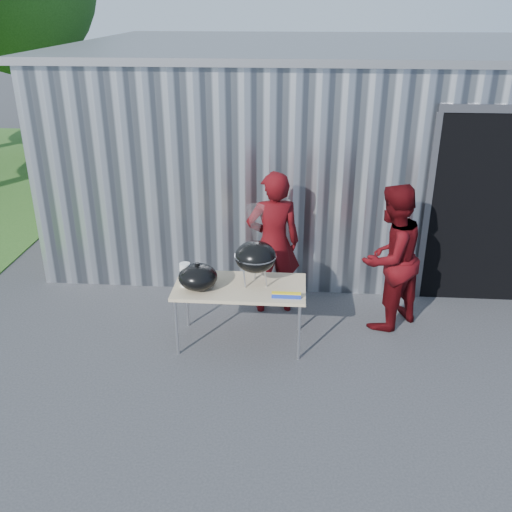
# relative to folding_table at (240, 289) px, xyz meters

# --- Properties ---
(ground) EXTENTS (80.00, 80.00, 0.00)m
(ground) POSITION_rel_folding_table_xyz_m (0.24, -0.36, -0.71)
(ground) COLOR #333335
(building) EXTENTS (8.20, 6.20, 3.10)m
(building) POSITION_rel_folding_table_xyz_m (1.16, 4.23, 0.83)
(building) COLOR silver
(building) RESTS_ON ground
(folding_table) EXTENTS (1.50, 0.75, 0.75)m
(folding_table) POSITION_rel_folding_table_xyz_m (0.00, 0.00, 0.00)
(folding_table) COLOR tan
(folding_table) RESTS_ON ground
(kettle_grill) EXTENTS (0.48, 0.48, 0.95)m
(kettle_grill) POSITION_rel_folding_table_xyz_m (0.17, 0.05, 0.45)
(kettle_grill) COLOR black
(kettle_grill) RESTS_ON folding_table
(grill_lid) EXTENTS (0.44, 0.44, 0.32)m
(grill_lid) POSITION_rel_folding_table_xyz_m (-0.46, -0.10, 0.18)
(grill_lid) COLOR black
(grill_lid) RESTS_ON folding_table
(paper_towels) EXTENTS (0.12, 0.12, 0.28)m
(paper_towels) POSITION_rel_folding_table_xyz_m (-0.62, -0.05, 0.18)
(paper_towels) COLOR white
(paper_towels) RESTS_ON folding_table
(white_tub) EXTENTS (0.20, 0.15, 0.10)m
(white_tub) POSITION_rel_folding_table_xyz_m (-0.55, 0.19, 0.09)
(white_tub) COLOR white
(white_tub) RESTS_ON folding_table
(foil_box) EXTENTS (0.32, 0.05, 0.06)m
(foil_box) POSITION_rel_folding_table_xyz_m (0.54, -0.25, 0.07)
(foil_box) COLOR #1932A5
(foil_box) RESTS_ON folding_table
(person_cook) EXTENTS (0.75, 0.57, 1.87)m
(person_cook) POSITION_rel_folding_table_xyz_m (0.34, 0.83, 0.23)
(person_cook) COLOR #45070A
(person_cook) RESTS_ON ground
(person_bystander) EXTENTS (1.12, 1.11, 1.82)m
(person_bystander) POSITION_rel_folding_table_xyz_m (1.75, 0.55, 0.20)
(person_bystander) COLOR #45070A
(person_bystander) RESTS_ON ground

